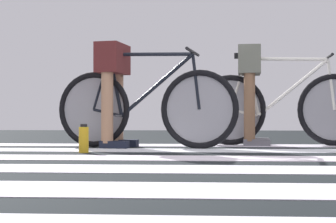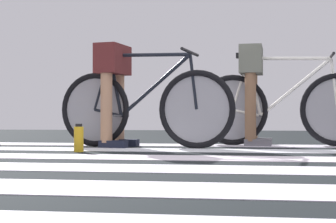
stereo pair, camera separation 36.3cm
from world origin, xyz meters
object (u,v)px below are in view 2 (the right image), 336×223
at_px(bicycle_1_of_2, 144,107).
at_px(water_bottle, 79,139).
at_px(cyclist_2_of_2, 252,81).
at_px(bicycle_2_of_2, 283,107).
at_px(cyclist_1_of_2, 113,81).

distance_m(bicycle_1_of_2, water_bottle, 0.80).
bearing_deg(water_bottle, cyclist_2_of_2, 37.56).
relative_size(cyclist_2_of_2, water_bottle, 4.28).
xyz_separation_m(bicycle_1_of_2, water_bottle, (-0.43, -0.62, -0.27)).
bearing_deg(bicycle_1_of_2, bicycle_2_of_2, 30.23).
bearing_deg(bicycle_1_of_2, water_bottle, -113.98).
bearing_deg(cyclist_2_of_2, cyclist_1_of_2, -156.77).
relative_size(bicycle_2_of_2, cyclist_2_of_2, 1.74).
xyz_separation_m(bicycle_2_of_2, water_bottle, (-1.76, -1.09, -0.27)).
relative_size(bicycle_1_of_2, bicycle_2_of_2, 0.99).
height_order(cyclist_1_of_2, bicycle_2_of_2, cyclist_1_of_2).
relative_size(cyclist_1_of_2, bicycle_2_of_2, 0.56).
bearing_deg(bicycle_1_of_2, cyclist_2_of_2, 36.75).
xyz_separation_m(bicycle_1_of_2, cyclist_2_of_2, (1.02, 0.49, 0.26)).
height_order(bicycle_1_of_2, bicycle_2_of_2, same).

